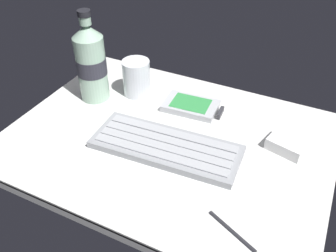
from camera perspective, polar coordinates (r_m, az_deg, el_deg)
ground_plane at (r=74.11cm, az=-0.08°, el=-2.53°), size 64.00×48.00×2.80cm
keyboard at (r=70.39cm, az=-0.32°, el=-3.20°), size 29.61×12.72×1.70cm
handheld_device at (r=81.38cm, az=4.00°, el=3.09°), size 13.18×8.44×1.50cm
juice_cup at (r=85.32cm, az=-4.97°, el=7.38°), size 6.40×6.40×8.50cm
water_bottle at (r=82.90cm, az=-12.01°, el=9.73°), size 6.73×6.73×20.80cm
charger_block at (r=74.01cm, az=18.30°, el=-2.72°), size 8.15×7.13×2.40cm
stylus_pen at (r=58.67cm, az=10.06°, el=-15.84°), size 8.94×4.56×0.70cm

